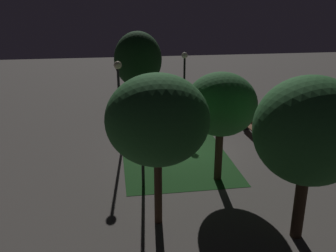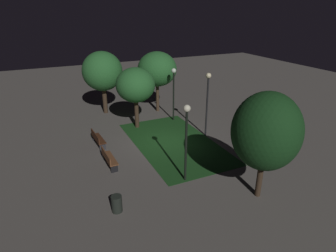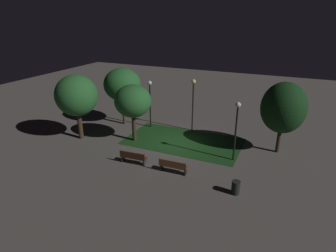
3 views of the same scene
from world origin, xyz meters
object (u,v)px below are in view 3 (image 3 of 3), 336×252
Objects in this scene: bench_back_row at (173,166)px; tree_near_wall at (122,85)px; tree_lawn_side at (283,108)px; lamp_post_plaza_east at (150,96)px; tree_back_left at (76,96)px; lamp_post_plaza_west at (193,96)px; tree_left_canopy at (133,101)px; trash_bin at (236,187)px; lamp_post_path_center at (237,121)px; bench_by_lamp at (133,157)px.

tree_near_wall reaches higher than bench_back_row.
lamp_post_plaza_east is at bearing 176.42° from tree_lawn_side.
tree_back_left is 9.14m from lamp_post_plaza_west.
tree_lawn_side is 1.24× the size of lamp_post_plaza_east.
tree_left_canopy is 3.09m from lamp_post_plaza_east.
tree_left_canopy is 5.65× the size of trash_bin.
tree_near_wall is at bearing 71.28° from tree_back_left.
trash_bin is at bearing -24.44° from tree_left_canopy.
tree_near_wall reaches higher than lamp_post_path_center.
lamp_post_plaza_east is at bearing 107.50° from bench_by_lamp.
lamp_post_path_center is at bearing -15.43° from tree_near_wall.
trash_bin is (4.01, -0.65, -0.09)m from bench_back_row.
tree_near_wall reaches higher than bench_by_lamp.
bench_by_lamp is 0.37× the size of tree_near_wall.
tree_left_canopy is (-1.85, 3.31, 2.70)m from bench_by_lamp.
lamp_post_plaza_east is (-0.16, 3.07, -0.36)m from tree_left_canopy.
lamp_post_plaza_east is 1.00× the size of lamp_post_path_center.
lamp_post_plaza_east reaches higher than bench_by_lamp.
tree_near_wall is (-2.68, 2.79, 0.40)m from tree_left_canopy.
tree_left_canopy is at bearing -46.18° from tree_near_wall.
lamp_post_plaza_east is 8.54m from lamp_post_path_center.
tree_near_wall is at bearing 178.33° from tree_lawn_side.
tree_near_wall is (-7.38, 6.10, 3.10)m from bench_back_row.
lamp_post_plaza_east is (-10.54, 0.66, -0.49)m from tree_lawn_side.
lamp_post_path_center is 5.22× the size of trash_bin.
tree_left_canopy is 7.78m from lamp_post_path_center.
tree_back_left is (-8.79, 1.94, 3.01)m from bench_back_row.
trash_bin is at bearing -76.25° from lamp_post_path_center.
tree_left_canopy is 0.89× the size of tree_near_wall.
bench_by_lamp is at bearing -18.11° from tree_back_left.
lamp_post_plaza_east is 0.93× the size of lamp_post_plaza_west.
tree_lawn_side is 3.65m from lamp_post_path_center.
tree_left_canopy is at bearing -166.93° from tree_lawn_side.
tree_left_canopy reaches higher than lamp_post_plaza_east.
tree_near_wall is at bearing 133.82° from tree_left_canopy.
tree_lawn_side reaches higher than bench_by_lamp.
tree_lawn_side reaches higher than tree_back_left.
lamp_post_plaza_west is 9.76m from trash_bin.
tree_lawn_side is 10.58m from lamp_post_plaza_east.
tree_back_left is 1.00× the size of tree_lawn_side.
lamp_post_path_center is (7.93, -3.16, 0.00)m from lamp_post_plaza_east.
tree_back_left reaches higher than tree_near_wall.
lamp_post_plaza_west is (7.51, 5.18, -0.50)m from tree_back_left.
tree_lawn_side is at bearing 14.64° from tree_back_left.
tree_lawn_side reaches higher than lamp_post_path_center.
bench_back_row is 4.07m from trash_bin.
tree_near_wall is at bearing 126.58° from bench_by_lamp.
lamp_post_plaza_west reaches higher than trash_bin.
bench_back_row is 0.44× the size of lamp_post_path_center.
bench_back_row is at bearing -79.82° from lamp_post_plaza_west.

